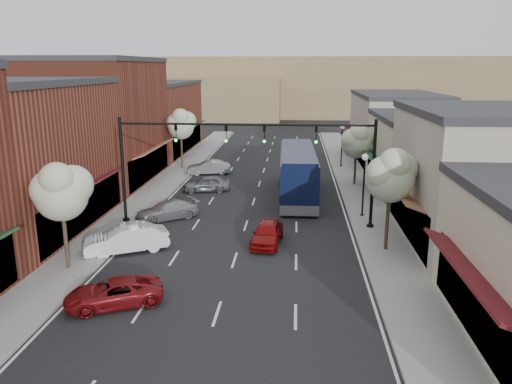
% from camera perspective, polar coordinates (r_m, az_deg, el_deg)
% --- Properties ---
extents(ground, '(160.00, 160.00, 0.00)m').
position_cam_1_polar(ground, '(25.21, -3.04, -9.48)').
color(ground, black).
rests_on(ground, ground).
extents(sidewalk_left, '(2.80, 73.00, 0.15)m').
position_cam_1_polar(sidewalk_left, '(44.12, -10.70, 0.77)').
color(sidewalk_left, gray).
rests_on(sidewalk_left, ground).
extents(sidewalk_right, '(2.80, 73.00, 0.15)m').
position_cam_1_polar(sidewalk_right, '(42.89, 11.51, 0.34)').
color(sidewalk_right, gray).
rests_on(sidewalk_right, ground).
extents(curb_left, '(0.25, 73.00, 0.17)m').
position_cam_1_polar(curb_left, '(43.78, -8.93, 0.74)').
color(curb_left, gray).
rests_on(curb_left, ground).
extents(curb_right, '(0.25, 73.00, 0.17)m').
position_cam_1_polar(curb_right, '(42.74, 9.64, 0.38)').
color(curb_right, gray).
rests_on(curb_right, ground).
extents(bldg_left_midnear, '(10.14, 14.10, 9.40)m').
position_cam_1_polar(bldg_left_midnear, '(34.16, -26.13, 3.54)').
color(bldg_left_midnear, brown).
rests_on(bldg_left_midnear, ground).
extents(bldg_left_midfar, '(10.14, 14.10, 10.90)m').
position_cam_1_polar(bldg_left_midfar, '(46.52, -17.53, 7.71)').
color(bldg_left_midfar, brown).
rests_on(bldg_left_midfar, ground).
extents(bldg_left_far, '(10.14, 18.10, 8.40)m').
position_cam_1_polar(bldg_left_far, '(61.69, -11.88, 8.32)').
color(bldg_left_far, brown).
rests_on(bldg_left_far, ground).
extents(bldg_right_midnear, '(9.14, 12.10, 7.90)m').
position_cam_1_polar(bldg_right_midnear, '(31.36, 24.18, 1.51)').
color(bldg_right_midnear, '#A4998D').
rests_on(bldg_right_midnear, ground).
extents(bldg_right_midfar, '(9.14, 12.10, 6.40)m').
position_cam_1_polar(bldg_right_midfar, '(42.77, 18.87, 4.06)').
color(bldg_right_midfar, beige).
rests_on(bldg_right_midfar, ground).
extents(bldg_right_far, '(9.14, 16.10, 7.40)m').
position_cam_1_polar(bldg_right_far, '(56.25, 15.53, 7.06)').
color(bldg_right_far, '#A4998D').
rests_on(bldg_right_far, ground).
extents(hill_far, '(120.00, 30.00, 12.00)m').
position_cam_1_polar(hill_far, '(113.00, 3.11, 12.04)').
color(hill_far, '#7A6647').
rests_on(hill_far, ground).
extents(hill_near, '(50.00, 20.00, 8.00)m').
position_cam_1_polar(hill_near, '(104.92, -11.12, 10.55)').
color(hill_near, '#7A6647').
rests_on(hill_near, ground).
extents(signal_mast_right, '(8.22, 0.46, 7.00)m').
position_cam_1_polar(signal_mast_right, '(31.45, 9.04, 3.95)').
color(signal_mast_right, black).
rests_on(signal_mast_right, ground).
extents(signal_mast_left, '(8.22, 0.46, 7.00)m').
position_cam_1_polar(signal_mast_left, '(32.57, -11.13, 4.21)').
color(signal_mast_left, black).
rests_on(signal_mast_left, ground).
extents(tree_right_near, '(2.85, 2.65, 5.95)m').
position_cam_1_polar(tree_right_near, '(27.89, 15.22, 1.97)').
color(tree_right_near, '#47382B').
rests_on(tree_right_near, ground).
extents(tree_right_far, '(2.85, 2.65, 5.43)m').
position_cam_1_polar(tree_right_far, '(43.56, 11.47, 5.81)').
color(tree_right_far, '#47382B').
rests_on(tree_right_far, ground).
extents(tree_left_near, '(2.85, 2.65, 5.69)m').
position_cam_1_polar(tree_left_near, '(26.20, -21.38, 0.21)').
color(tree_left_near, '#47382B').
rests_on(tree_left_near, ground).
extents(tree_left_far, '(2.85, 2.65, 6.13)m').
position_cam_1_polar(tree_left_far, '(50.45, -8.56, 7.74)').
color(tree_left_far, '#47382B').
rests_on(tree_left_far, ground).
extents(lamp_post_near, '(0.44, 0.44, 4.44)m').
position_cam_1_polar(lamp_post_near, '(34.43, 12.26, 1.94)').
color(lamp_post_near, black).
rests_on(lamp_post_near, ground).
extents(lamp_post_far, '(0.44, 0.44, 4.44)m').
position_cam_1_polar(lamp_post_far, '(51.58, 9.80, 6.04)').
color(lamp_post_far, black).
rests_on(lamp_post_far, ground).
extents(coach_bus, '(3.01, 12.44, 3.78)m').
position_cam_1_polar(coach_bus, '(39.67, 4.78, 2.27)').
color(coach_bus, '#0C1432').
rests_on(coach_bus, ground).
extents(red_hatchback, '(1.97, 4.08, 1.34)m').
position_cam_1_polar(red_hatchback, '(29.13, 1.29, -4.73)').
color(red_hatchback, maroon).
rests_on(red_hatchback, ground).
extents(parked_car_a, '(4.60, 3.47, 1.16)m').
position_cam_1_polar(parked_car_a, '(22.86, -15.96, -11.02)').
color(parked_car_a, maroon).
rests_on(parked_car_a, ground).
extents(parked_car_b, '(4.87, 3.56, 1.53)m').
position_cam_1_polar(parked_car_b, '(28.85, -14.66, -5.20)').
color(parked_car_b, white).
rests_on(parked_car_b, ground).
extents(parked_car_c, '(4.51, 3.92, 1.25)m').
position_cam_1_polar(parked_car_c, '(34.38, -10.17, -2.07)').
color(parked_car_c, '#959499').
rests_on(parked_car_c, ground).
extents(parked_car_d, '(4.11, 2.41, 1.31)m').
position_cam_1_polar(parked_car_d, '(41.58, -5.70, 0.95)').
color(parked_car_d, slate).
rests_on(parked_car_d, ground).
extents(parked_car_e, '(4.33, 2.32, 1.35)m').
position_cam_1_polar(parked_car_e, '(48.23, -5.42, 2.82)').
color(parked_car_e, '#96969B').
rests_on(parked_car_e, ground).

